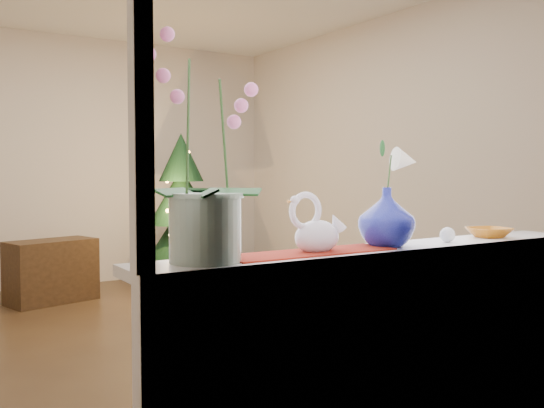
% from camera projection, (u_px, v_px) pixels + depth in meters
% --- Properties ---
extents(ground, '(5.00, 5.00, 0.00)m').
position_uv_depth(ground, '(166.00, 336.00, 4.55)').
color(ground, '#342315').
rests_on(ground, ground).
extents(wall_back, '(4.50, 0.10, 2.70)m').
position_uv_depth(wall_back, '(76.00, 161.00, 6.59)').
color(wall_back, beige).
rests_on(wall_back, ground).
extents(wall_front, '(4.50, 0.10, 2.70)m').
position_uv_depth(wall_front, '(409.00, 141.00, 2.36)').
color(wall_front, beige).
rests_on(wall_front, ground).
extents(wall_right, '(0.10, 5.00, 2.70)m').
position_uv_depth(wall_right, '(390.00, 159.00, 5.67)').
color(wall_right, beige).
rests_on(wall_right, ground).
extents(window_apron, '(2.20, 0.08, 0.88)m').
position_uv_depth(window_apron, '(399.00, 367.00, 2.45)').
color(window_apron, white).
rests_on(window_apron, ground).
extents(windowsill, '(2.20, 0.26, 0.04)m').
position_uv_depth(windowsill, '(385.00, 251.00, 2.50)').
color(windowsill, white).
rests_on(windowsill, window_apron).
extents(window_frame, '(2.22, 0.06, 1.60)m').
position_uv_depth(window_frame, '(405.00, 51.00, 2.37)').
color(window_frame, white).
rests_on(window_frame, windowsill).
extents(runner, '(0.70, 0.20, 0.01)m').
position_uv_depth(runner, '(310.00, 252.00, 2.29)').
color(runner, maroon).
rests_on(runner, windowsill).
extents(orchid_pot, '(0.28, 0.28, 0.78)m').
position_uv_depth(orchid_pot, '(205.00, 148.00, 2.05)').
color(orchid_pot, white).
rests_on(orchid_pot, windowsill).
extents(swan, '(0.28, 0.20, 0.22)m').
position_uv_depth(swan, '(317.00, 224.00, 2.31)').
color(swan, silver).
rests_on(swan, windowsill).
extents(blue_vase, '(0.31, 0.31, 0.28)m').
position_uv_depth(blue_vase, '(387.00, 213.00, 2.50)').
color(blue_vase, navy).
rests_on(blue_vase, windowsill).
extents(lily, '(0.16, 0.09, 0.21)m').
position_uv_depth(lily, '(387.00, 153.00, 2.49)').
color(lily, silver).
rests_on(lily, blue_vase).
extents(paperweight, '(0.08, 0.08, 0.07)m').
position_uv_depth(paperweight, '(447.00, 235.00, 2.65)').
color(paperweight, silver).
rests_on(paperweight, windowsill).
extents(amber_dish, '(0.19, 0.19, 0.04)m').
position_uv_depth(amber_dish, '(489.00, 233.00, 2.85)').
color(amber_dish, '#A65D11').
rests_on(amber_dish, windowsill).
extents(xmas_tree, '(1.00, 1.00, 1.63)m').
position_uv_depth(xmas_tree, '(182.00, 212.00, 6.31)').
color(xmas_tree, black).
rests_on(xmas_tree, ground).
extents(side_table, '(0.86, 0.59, 0.59)m').
position_uv_depth(side_table, '(52.00, 271.00, 5.71)').
color(side_table, black).
rests_on(side_table, ground).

